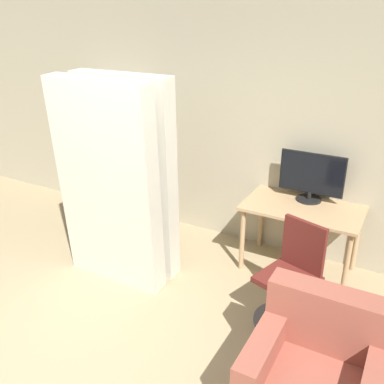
# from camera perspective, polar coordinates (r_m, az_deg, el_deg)

# --- Properties ---
(ground_plane) EXTENTS (16.00, 16.00, 0.00)m
(ground_plane) POSITION_cam_1_polar(r_m,az_deg,el_deg) (3.64, -17.90, -22.58)
(ground_plane) COLOR #9E8966
(wall_back) EXTENTS (8.00, 0.06, 2.70)m
(wall_back) POSITION_cam_1_polar(r_m,az_deg,el_deg) (4.89, 3.05, 9.09)
(wall_back) COLOR tan
(wall_back) RESTS_ON ground
(desk) EXTENTS (1.16, 0.67, 0.73)m
(desk) POSITION_cam_1_polar(r_m,az_deg,el_deg) (4.45, 14.46, -3.08)
(desk) COLOR tan
(desk) RESTS_ON ground
(monitor) EXTENTS (0.65, 0.26, 0.51)m
(monitor) POSITION_cam_1_polar(r_m,az_deg,el_deg) (4.47, 15.65, 2.05)
(monitor) COLOR black
(monitor) RESTS_ON desk
(office_chair) EXTENTS (0.55, 0.55, 0.93)m
(office_chair) POSITION_cam_1_polar(r_m,az_deg,el_deg) (3.83, 12.98, -11.93)
(office_chair) COLOR #4C4C51
(office_chair) RESTS_ON ground
(bookshelf) EXTENTS (0.82, 0.26, 1.64)m
(bookshelf) POSITION_cam_1_polar(r_m,az_deg,el_deg) (5.63, -9.93, 4.86)
(bookshelf) COLOR beige
(bookshelf) RESTS_ON ground
(mattress_near) EXTENTS (1.06, 0.29, 2.02)m
(mattress_near) POSITION_cam_1_polar(r_m,az_deg,el_deg) (4.07, -11.11, 0.65)
(mattress_near) COLOR beige
(mattress_near) RESTS_ON ground
(mattress_far) EXTENTS (1.06, 0.24, 2.02)m
(mattress_far) POSITION_cam_1_polar(r_m,az_deg,el_deg) (4.29, -8.55, 2.01)
(mattress_far) COLOR beige
(mattress_far) RESTS_ON ground
(armchair) EXTENTS (0.85, 0.80, 0.85)m
(armchair) POSITION_cam_1_polar(r_m,az_deg,el_deg) (3.17, 16.26, -22.70)
(armchair) COLOR #934C3D
(armchair) RESTS_ON ground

